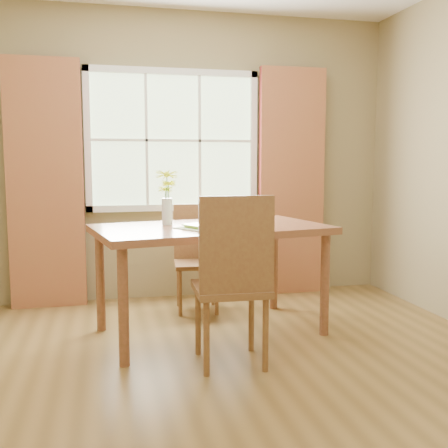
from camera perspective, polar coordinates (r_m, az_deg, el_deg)
name	(u,v)px	position (r m, az deg, el deg)	size (l,w,h in m)	color
room	(214,154)	(3.15, -1.09, 7.66)	(4.24, 3.84, 2.74)	brown
window	(173,141)	(5.00, -5.56, 9.03)	(1.62, 0.06, 1.32)	beige
curtain_left	(45,185)	(4.90, -18.86, 4.06)	(0.65, 0.08, 2.20)	maroon
curtain_right	(292,182)	(5.19, 7.36, 4.50)	(0.65, 0.08, 2.20)	maroon
dining_table	(211,237)	(3.94, -1.43, -1.43)	(1.84, 1.25, 0.83)	brown
chair_near	(233,275)	(3.27, 1.03, -5.54)	(0.48, 0.48, 1.10)	brown
chair_far	(196,252)	(4.65, -3.05, -3.06)	(0.42, 0.42, 0.93)	brown
placemat	(211,227)	(3.82, -1.43, -0.34)	(0.45, 0.33, 0.01)	silver
plate	(207,227)	(3.77, -1.87, -0.28)	(0.26, 0.26, 0.01)	#A1DA36
croissant_sandwich	(213,218)	(3.76, -1.16, 0.64)	(0.16, 0.12, 0.11)	#EFB851
water_glass	(246,219)	(3.91, 2.42, 0.58)	(0.08, 0.08, 0.11)	silver
flower_vase	(167,192)	(4.00, -6.23, 3.50)	(0.17, 0.17, 0.42)	silver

